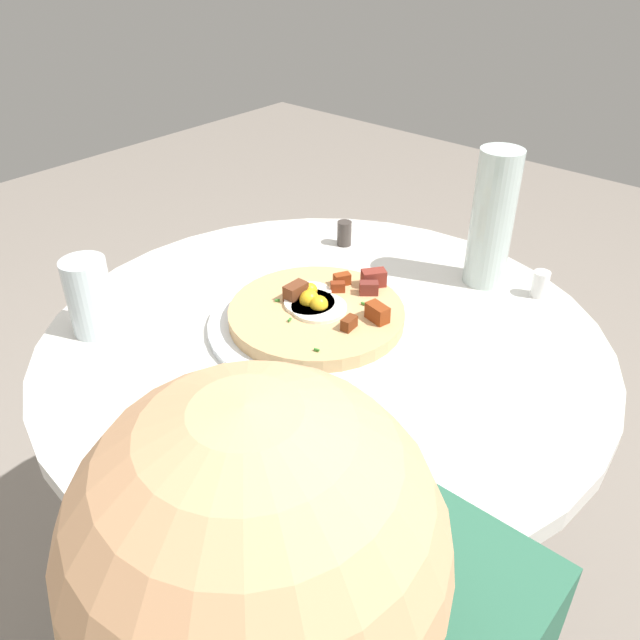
{
  "coord_description": "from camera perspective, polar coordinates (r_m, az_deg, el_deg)",
  "views": [
    {
      "loc": [
        -0.63,
        -0.54,
        1.31
      ],
      "look_at": [
        0.01,
        0.01,
        0.76
      ],
      "focal_mm": 36.38,
      "sensor_mm": 36.0,
      "label": 1
    }
  ],
  "objects": [
    {
      "name": "napkin",
      "position": [
        0.8,
        -10.98,
        -12.97
      ],
      "size": [
        0.22,
        0.21,
        0.0
      ],
      "primitive_type": "cube",
      "rotation": [
        0.0,
        0.0,
        2.49
      ],
      "color": "white",
      "rests_on": "dining_table"
    },
    {
      "name": "pepper_shaker",
      "position": [
        1.27,
        2.15,
        7.63
      ],
      "size": [
        0.03,
        0.03,
        0.05
      ],
      "primitive_type": "cylinder",
      "color": "#3F3833",
      "rests_on": "dining_table"
    },
    {
      "name": "dining_table",
      "position": [
        1.11,
        0.29,
        -8.79
      ],
      "size": [
        0.88,
        0.88,
        0.74
      ],
      "color": "silver",
      "rests_on": "ground_plane"
    },
    {
      "name": "salt_shaker",
      "position": [
        1.15,
        18.8,
        3.01
      ],
      "size": [
        0.03,
        0.03,
        0.05
      ],
      "primitive_type": "cylinder",
      "color": "white",
      "rests_on": "dining_table"
    },
    {
      "name": "fork",
      "position": [
        0.81,
        -11.08,
        -11.84
      ],
      "size": [
        0.15,
        0.12,
        0.0
      ],
      "primitive_type": "cube",
      "rotation": [
        0.0,
        0.0,
        2.49
      ],
      "color": "silver",
      "rests_on": "napkin"
    },
    {
      "name": "water_glass",
      "position": [
        1.04,
        -19.62,
        1.94
      ],
      "size": [
        0.07,
        0.07,
        0.12
      ],
      "primitive_type": "cylinder",
      "color": "silver",
      "rests_on": "dining_table"
    },
    {
      "name": "water_bottle",
      "position": [
        1.13,
        14.91,
        8.59
      ],
      "size": [
        0.07,
        0.07,
        0.24
      ],
      "primitive_type": "cylinder",
      "color": "silver",
      "rests_on": "dining_table"
    },
    {
      "name": "bread_plate",
      "position": [
        0.8,
        6.75,
        -11.86
      ],
      "size": [
        0.18,
        0.18,
        0.01
      ],
      "primitive_type": "cylinder",
      "color": "white",
      "rests_on": "dining_table"
    },
    {
      "name": "knife",
      "position": [
        0.78,
        -10.95,
        -13.68
      ],
      "size": [
        0.15,
        0.12,
        0.0
      ],
      "primitive_type": "cube",
      "rotation": [
        0.0,
        0.0,
        2.49
      ],
      "color": "silver",
      "rests_on": "napkin"
    },
    {
      "name": "breakfast_pizza",
      "position": [
        1.01,
        -0.2,
        0.71
      ],
      "size": [
        0.28,
        0.28,
        0.05
      ],
      "color": "tan",
      "rests_on": "pizza_plate"
    },
    {
      "name": "ground_plane",
      "position": [
        1.55,
        0.23,
        -24.52
      ],
      "size": [
        6.0,
        6.0,
        0.0
      ],
      "primitive_type": "plane",
      "color": "gray"
    },
    {
      "name": "pizza_plate",
      "position": [
        1.02,
        -0.31,
        -0.3
      ],
      "size": [
        0.34,
        0.34,
        0.01
      ],
      "primitive_type": "cylinder",
      "color": "white",
      "rests_on": "dining_table"
    }
  ]
}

